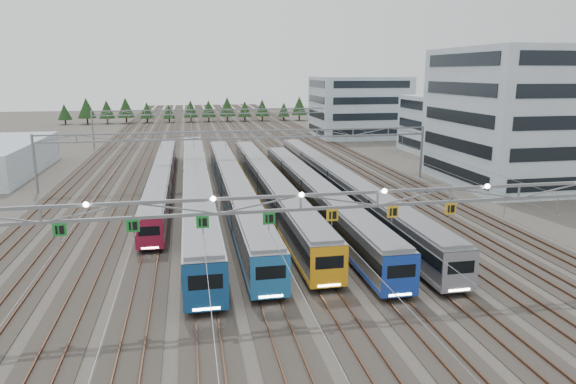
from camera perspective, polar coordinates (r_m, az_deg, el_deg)
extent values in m
plane|color=#47423A|center=(37.91, 1.37, -11.91)|extent=(400.00, 400.00, 0.00)
cube|color=#2D2823|center=(134.69, -7.81, 6.22)|extent=(54.00, 260.00, 0.08)
cube|color=brown|center=(135.68, -18.66, 5.76)|extent=(0.08, 260.00, 0.16)
cube|color=brown|center=(138.43, 2.84, 6.57)|extent=(0.08, 260.00, 0.16)
cube|color=brown|center=(134.64, -8.11, 6.26)|extent=(0.08, 260.00, 0.16)
cube|color=brown|center=(134.71, -7.50, 6.29)|extent=(0.08, 260.00, 0.16)
cube|color=black|center=(74.26, -13.70, 0.62)|extent=(2.13, 53.65, 0.32)
cube|color=#999CA1|center=(73.94, -13.77, 1.80)|extent=(2.50, 54.75, 2.81)
cube|color=black|center=(73.88, -13.78, 2.05)|extent=(2.56, 54.47, 0.85)
cube|color=maroon|center=(74.18, -13.72, 0.90)|extent=(2.55, 54.47, 0.31)
cube|color=slate|center=(73.67, -13.83, 2.94)|extent=(2.25, 53.65, 0.22)
cube|color=maroon|center=(47.47, -15.17, -4.59)|extent=(2.52, 0.12, 2.81)
cube|color=black|center=(47.34, -15.19, -4.21)|extent=(1.88, 0.10, 0.85)
cube|color=white|center=(47.79, -15.08, -6.02)|extent=(1.50, 0.06, 0.13)
cube|color=black|center=(66.83, -10.12, -0.56)|extent=(2.56, 65.30, 0.39)
cube|color=#999CA1|center=(66.42, -10.18, 1.01)|extent=(3.01, 66.64, 3.39)
cube|color=black|center=(66.34, -10.20, 1.36)|extent=(3.07, 66.30, 1.02)
cube|color=navy|center=(66.73, -10.13, -0.18)|extent=(3.06, 66.30, 0.38)
cube|color=slate|center=(66.07, -10.25, 2.54)|extent=(2.71, 65.30, 0.27)
cube|color=navy|center=(34.57, -9.13, -10.45)|extent=(3.03, 0.12, 3.39)
cube|color=black|center=(34.38, -9.15, -9.85)|extent=(2.26, 0.10, 1.02)
cube|color=white|center=(35.13, -9.04, -12.70)|extent=(1.81, 0.06, 0.16)
cube|color=black|center=(64.81, -6.10, -0.87)|extent=(2.40, 58.48, 0.36)
cube|color=#999CA1|center=(64.41, -6.14, 0.65)|extent=(2.83, 59.67, 3.18)
cube|color=black|center=(64.33, -6.14, 0.98)|extent=(2.89, 59.37, 0.96)
cube|color=#2069AD|center=(64.71, -6.11, -0.50)|extent=(2.88, 59.37, 0.35)
cube|color=slate|center=(64.06, -6.17, 2.13)|extent=(2.54, 58.48, 0.25)
cube|color=#2069AD|center=(36.08, -1.94, -9.47)|extent=(2.85, 0.12, 3.18)
cube|color=black|center=(35.90, -1.94, -8.93)|extent=(2.12, 0.10, 0.96)
cube|color=white|center=(36.58, -1.91, -11.51)|extent=(1.70, 0.06, 0.15)
cube|color=black|center=(65.14, -2.14, -0.73)|extent=(2.42, 56.05, 0.37)
cube|color=#999CA1|center=(64.74, -2.15, 0.80)|extent=(2.85, 57.19, 3.20)
cube|color=black|center=(64.66, -2.16, 1.13)|extent=(2.91, 56.91, 0.97)
cube|color=#FDA916|center=(65.04, -2.14, -0.36)|extent=(2.90, 56.91, 0.36)
cube|color=slate|center=(64.39, -2.17, 2.28)|extent=(2.56, 56.05, 0.25)
cube|color=#FDA916|center=(37.92, 4.61, -8.33)|extent=(2.87, 0.12, 3.20)
cube|color=black|center=(37.76, 4.63, -7.80)|extent=(2.14, 0.10, 0.97)
cube|color=white|center=(38.40, 4.59, -10.30)|extent=(1.71, 0.06, 0.15)
cube|color=black|center=(61.21, 2.76, -1.65)|extent=(2.37, 51.06, 0.36)
cube|color=#999CA1|center=(60.79, 2.78, -0.07)|extent=(2.78, 52.10, 3.13)
cube|color=black|center=(60.70, 2.78, 0.27)|extent=(2.84, 51.84, 0.94)
cube|color=#193EB2|center=(61.10, 2.76, -1.27)|extent=(2.83, 51.84, 0.35)
cube|color=slate|center=(60.43, 2.80, 1.47)|extent=(2.50, 51.06, 0.25)
cube|color=#193EB2|center=(37.20, 12.43, -9.12)|extent=(2.80, 0.12, 3.13)
cube|color=black|center=(37.03, 12.48, -8.60)|extent=(2.09, 0.10, 0.94)
cube|color=white|center=(37.68, 12.36, -11.08)|extent=(1.67, 0.06, 0.15)
cube|color=black|center=(66.97, 5.51, -0.40)|extent=(2.34, 60.82, 0.35)
cube|color=#999CA1|center=(66.59, 5.54, 1.04)|extent=(2.75, 62.06, 3.10)
cube|color=black|center=(66.51, 5.55, 1.35)|extent=(2.81, 61.75, 0.93)
cube|color=gray|center=(66.87, 5.51, -0.06)|extent=(2.80, 61.75, 0.34)
cube|color=slate|center=(66.26, 5.57, 2.43)|extent=(2.48, 60.82, 0.25)
cube|color=gray|center=(39.10, 18.60, -8.43)|extent=(2.77, 0.12, 3.10)
cube|color=black|center=(38.94, 18.66, -7.94)|extent=(2.07, 0.10, 0.93)
cube|color=white|center=(39.55, 18.49, -10.29)|extent=(1.65, 0.06, 0.15)
cube|color=gray|center=(35.32, 1.43, -0.37)|extent=(56.00, 0.22, 0.22)
cube|color=gray|center=(35.56, 1.43, -1.94)|extent=(56.00, 0.22, 0.22)
cube|color=#1B872E|center=(35.79, -24.05, -3.85)|extent=(0.85, 0.06, 0.85)
cube|color=#1B872E|center=(35.02, -16.86, -3.61)|extent=(0.85, 0.06, 0.85)
cube|color=#1B872E|center=(34.81, -9.47, -3.31)|extent=(0.85, 0.06, 0.85)
cube|color=#1B872E|center=(35.19, -2.12, -2.95)|extent=(0.85, 0.06, 0.85)
cube|color=gold|center=(36.12, 4.95, -2.57)|extent=(0.85, 0.06, 0.85)
cube|color=gold|center=(37.58, 11.57, -2.17)|extent=(0.85, 0.06, 0.85)
cube|color=gold|center=(39.49, 17.62, -1.78)|extent=(0.85, 0.06, 0.85)
cylinder|color=gray|center=(77.30, -26.32, 2.82)|extent=(0.36, 0.36, 8.00)
cylinder|color=gray|center=(82.50, 14.61, 4.34)|extent=(0.36, 0.36, 8.00)
cube|color=gray|center=(74.36, -5.24, 6.74)|extent=(56.00, 0.22, 0.22)
cube|color=gray|center=(74.48, -5.22, 5.98)|extent=(56.00, 0.22, 0.22)
cylinder|color=gray|center=(120.90, -20.88, 6.59)|extent=(0.36, 0.36, 8.00)
cylinder|color=gray|center=(124.29, 5.66, 7.54)|extent=(0.36, 0.36, 8.00)
cube|color=gray|center=(119.04, -7.49, 9.09)|extent=(56.00, 0.22, 0.22)
cube|color=gray|center=(119.12, -7.48, 8.61)|extent=(56.00, 0.22, 0.22)
cube|color=#A4B8C3|center=(81.91, 23.81, 7.64)|extent=(18.00, 22.00, 19.47)
cube|color=#A4B8C3|center=(109.36, 17.12, 7.17)|extent=(14.00, 16.00, 11.43)
cube|color=#A4B8C3|center=(132.29, 7.89, 9.33)|extent=(22.00, 18.00, 14.95)
cube|color=#A4B8C3|center=(94.26, -28.97, 3.29)|extent=(10.00, 30.00, 5.13)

